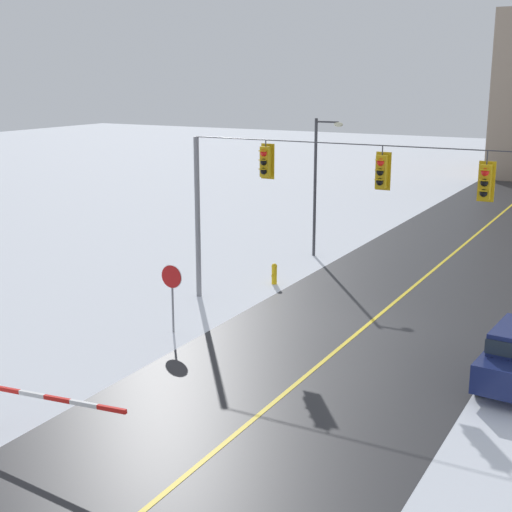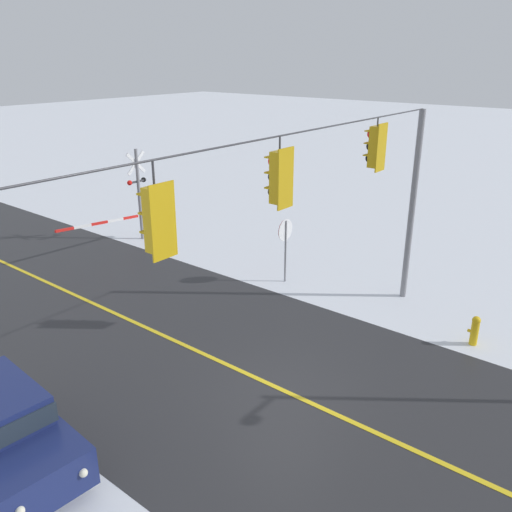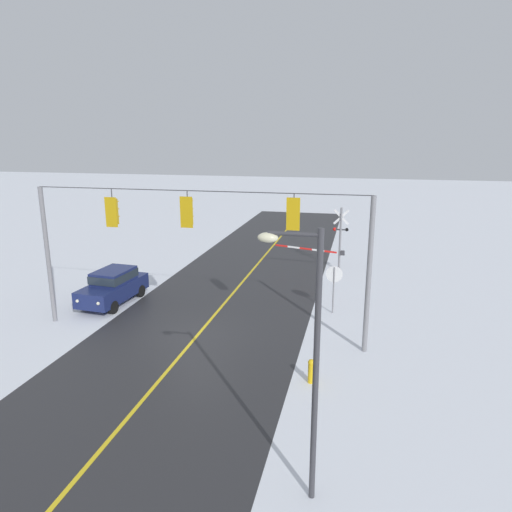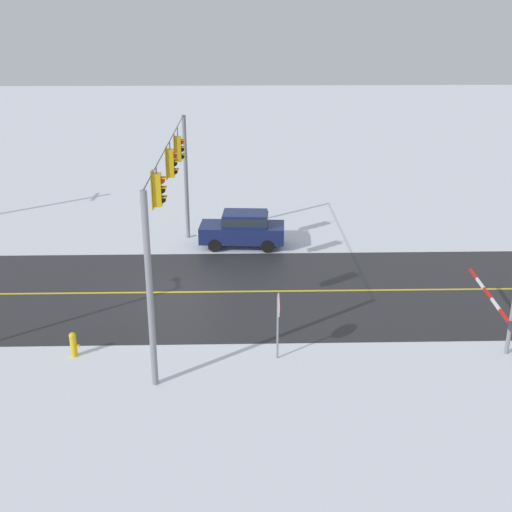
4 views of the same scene
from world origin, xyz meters
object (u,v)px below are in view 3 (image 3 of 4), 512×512
stop_sign (334,279)px  railroad_crossing (334,239)px  parked_car_navy (113,285)px  fire_hydrant (311,370)px  streetlamp_near (307,344)px

stop_sign → railroad_crossing: railroad_crossing is taller
railroad_crossing → parked_car_navy: size_ratio=1.08×
fire_hydrant → stop_sign: bearing=-92.5°
stop_sign → streetlamp_near: streetlamp_near is taller
railroad_crossing → fire_hydrant: 14.68m
railroad_crossing → streetlamp_near: 19.99m
stop_sign → parked_car_navy: (11.04, 1.09, -0.76)m
railroad_crossing → streetlamp_near: (-0.61, 19.89, 1.94)m
railroad_crossing → parked_car_navy: railroad_crossing is taller
stop_sign → fire_hydrant: (0.30, 6.83, -1.25)m
parked_car_navy → streetlamp_near: 15.95m
streetlamp_near → parked_car_navy: bearing=-44.7°
parked_car_navy → fire_hydrant: bearing=151.9°
streetlamp_near → railroad_crossing: bearing=-88.2°
railroad_crossing → fire_hydrant: (-0.22, 14.60, -1.51)m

